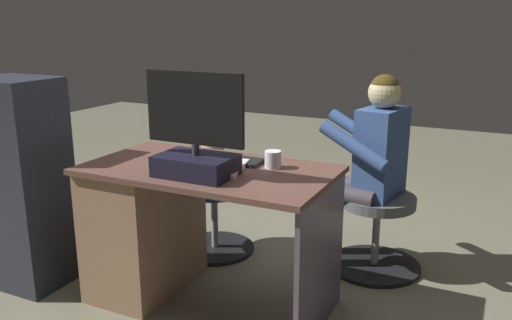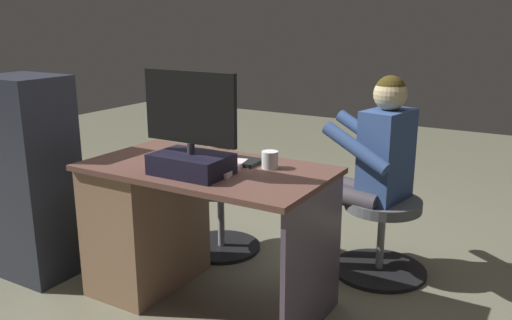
{
  "view_description": "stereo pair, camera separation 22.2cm",
  "coord_description": "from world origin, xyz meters",
  "px_view_note": "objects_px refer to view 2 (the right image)",
  "views": [
    {
      "loc": [
        -1.32,
        2.52,
        1.46
      ],
      "look_at": [
        -0.14,
        0.07,
        0.73
      ],
      "focal_mm": 37.54,
      "sensor_mm": 36.0,
      "label": 1
    },
    {
      "loc": [
        -1.52,
        2.41,
        1.46
      ],
      "look_at": [
        -0.14,
        0.07,
        0.73
      ],
      "focal_mm": 37.54,
      "sensor_mm": 36.0,
      "label": 2
    }
  ],
  "objects_px": {
    "office_chair_teddy": "(221,210)",
    "person": "(371,160)",
    "tv_remote": "(160,158)",
    "monitor": "(191,145)",
    "teddy_bear": "(221,159)",
    "desk": "(160,219)",
    "visitor_chair": "(381,231)",
    "keyboard": "(223,158)",
    "computer_mouse": "(178,149)",
    "cup": "(270,160)"
  },
  "relations": [
    {
      "from": "monitor",
      "to": "keyboard",
      "type": "distance_m",
      "value": 0.32
    },
    {
      "from": "desk",
      "to": "person",
      "type": "bearing_deg",
      "value": -140.25
    },
    {
      "from": "office_chair_teddy",
      "to": "person",
      "type": "bearing_deg",
      "value": -168.57
    },
    {
      "from": "tv_remote",
      "to": "office_chair_teddy",
      "type": "distance_m",
      "value": 0.76
    },
    {
      "from": "monitor",
      "to": "office_chair_teddy",
      "type": "height_order",
      "value": "monitor"
    },
    {
      "from": "desk",
      "to": "visitor_chair",
      "type": "distance_m",
      "value": 1.27
    },
    {
      "from": "cup",
      "to": "office_chair_teddy",
      "type": "bearing_deg",
      "value": -36.43
    },
    {
      "from": "tv_remote",
      "to": "office_chair_teddy",
      "type": "relative_size",
      "value": 0.3
    },
    {
      "from": "tv_remote",
      "to": "teddy_bear",
      "type": "xyz_separation_m",
      "value": [
        0.02,
        -0.6,
        -0.15
      ]
    },
    {
      "from": "monitor",
      "to": "computer_mouse",
      "type": "xyz_separation_m",
      "value": [
        0.32,
        -0.3,
        -0.12
      ]
    },
    {
      "from": "cup",
      "to": "visitor_chair",
      "type": "xyz_separation_m",
      "value": [
        -0.39,
        -0.64,
        -0.52
      ]
    },
    {
      "from": "keyboard",
      "to": "teddy_bear",
      "type": "relative_size",
      "value": 1.29
    },
    {
      "from": "tv_remote",
      "to": "visitor_chair",
      "type": "xyz_separation_m",
      "value": [
        -0.97,
        -0.78,
        -0.49
      ]
    },
    {
      "from": "keyboard",
      "to": "person",
      "type": "relative_size",
      "value": 0.36
    },
    {
      "from": "keyboard",
      "to": "teddy_bear",
      "type": "xyz_separation_m",
      "value": [
        0.32,
        -0.44,
        -0.15
      ]
    },
    {
      "from": "desk",
      "to": "visitor_chair",
      "type": "height_order",
      "value": "desk"
    },
    {
      "from": "office_chair_teddy",
      "to": "computer_mouse",
      "type": "bearing_deg",
      "value": 91.9
    },
    {
      "from": "monitor",
      "to": "tv_remote",
      "type": "relative_size",
      "value": 3.34
    },
    {
      "from": "cup",
      "to": "visitor_chair",
      "type": "height_order",
      "value": "cup"
    },
    {
      "from": "visitor_chair",
      "to": "person",
      "type": "bearing_deg",
      "value": 11.43
    },
    {
      "from": "desk",
      "to": "monitor",
      "type": "relative_size",
      "value": 2.47
    },
    {
      "from": "visitor_chair",
      "to": "person",
      "type": "height_order",
      "value": "person"
    },
    {
      "from": "desk",
      "to": "person",
      "type": "xyz_separation_m",
      "value": [
        -0.91,
        -0.76,
        0.28
      ]
    },
    {
      "from": "visitor_chair",
      "to": "tv_remote",
      "type": "bearing_deg",
      "value": 39.07
    },
    {
      "from": "tv_remote",
      "to": "person",
      "type": "relative_size",
      "value": 0.13
    },
    {
      "from": "desk",
      "to": "person",
      "type": "distance_m",
      "value": 1.22
    },
    {
      "from": "teddy_bear",
      "to": "office_chair_teddy",
      "type": "bearing_deg",
      "value": 90.0
    },
    {
      "from": "office_chair_teddy",
      "to": "tv_remote",
      "type": "bearing_deg",
      "value": 92.26
    },
    {
      "from": "desk",
      "to": "tv_remote",
      "type": "xyz_separation_m",
      "value": [
        -0.03,
        0.01,
        0.35
      ]
    },
    {
      "from": "monitor",
      "to": "person",
      "type": "relative_size",
      "value": 0.43
    },
    {
      "from": "keyboard",
      "to": "cup",
      "type": "height_order",
      "value": "cup"
    },
    {
      "from": "desk",
      "to": "teddy_bear",
      "type": "relative_size",
      "value": 3.81
    },
    {
      "from": "keyboard",
      "to": "computer_mouse",
      "type": "relative_size",
      "value": 4.38
    },
    {
      "from": "desk",
      "to": "teddy_bear",
      "type": "height_order",
      "value": "teddy_bear"
    },
    {
      "from": "cup",
      "to": "keyboard",
      "type": "bearing_deg",
      "value": -2.3
    },
    {
      "from": "monitor",
      "to": "keyboard",
      "type": "relative_size",
      "value": 1.19
    },
    {
      "from": "desk",
      "to": "cup",
      "type": "relative_size",
      "value": 14.46
    },
    {
      "from": "cup",
      "to": "teddy_bear",
      "type": "distance_m",
      "value": 0.78
    },
    {
      "from": "desk",
      "to": "office_chair_teddy",
      "type": "distance_m",
      "value": 0.59
    },
    {
      "from": "keyboard",
      "to": "office_chair_teddy",
      "type": "height_order",
      "value": "keyboard"
    },
    {
      "from": "tv_remote",
      "to": "person",
      "type": "distance_m",
      "value": 1.17
    },
    {
      "from": "computer_mouse",
      "to": "person",
      "type": "height_order",
      "value": "person"
    },
    {
      "from": "monitor",
      "to": "teddy_bear",
      "type": "height_order",
      "value": "monitor"
    },
    {
      "from": "monitor",
      "to": "office_chair_teddy",
      "type": "distance_m",
      "value": 1.0
    },
    {
      "from": "cup",
      "to": "person",
      "type": "relative_size",
      "value": 0.07
    },
    {
      "from": "person",
      "to": "tv_remote",
      "type": "bearing_deg",
      "value": 40.97
    },
    {
      "from": "keyboard",
      "to": "visitor_chair",
      "type": "distance_m",
      "value": 1.05
    },
    {
      "from": "desk",
      "to": "keyboard",
      "type": "xyz_separation_m",
      "value": [
        -0.32,
        -0.14,
        0.35
      ]
    },
    {
      "from": "office_chair_teddy",
      "to": "person",
      "type": "relative_size",
      "value": 0.43
    },
    {
      "from": "keyboard",
      "to": "person",
      "type": "distance_m",
      "value": 0.86
    }
  ]
}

